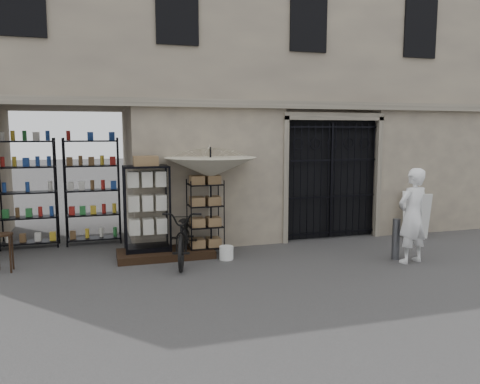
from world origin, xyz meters
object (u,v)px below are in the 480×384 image
object	(u,v)px
display_cabinet	(147,213)
shopkeeper	(410,262)
wire_rack	(205,218)
market_umbrella	(211,162)
steel_bollard	(396,239)
white_bucket	(226,253)
wooden_stool	(4,252)
bicycle	(185,262)
easel_sign	(416,215)

from	to	relation	value
display_cabinet	shopkeeper	distance (m)	5.51
shopkeeper	display_cabinet	bearing A→B (deg)	-32.88
display_cabinet	wire_rack	world-z (taller)	display_cabinet
market_umbrella	steel_bollard	xyz separation A→B (m)	(3.58, -1.50, -1.57)
white_bucket	wooden_stool	size ratio (longest dim) A/B	0.39
bicycle	shopkeeper	xyz separation A→B (m)	(4.38, -1.37, 0.00)
display_cabinet	wire_rack	xyz separation A→B (m)	(1.23, -0.08, -0.16)
wire_rack	steel_bollard	distance (m)	4.02
bicycle	steel_bollard	bearing A→B (deg)	-0.27
display_cabinet	market_umbrella	distance (m)	1.71
white_bucket	wooden_stool	xyz separation A→B (m)	(-4.24, 0.38, 0.25)
display_cabinet	wire_rack	bearing A→B (deg)	18.02
steel_bollard	wooden_stool	bearing A→B (deg)	169.82
wooden_stool	steel_bollard	distance (m)	7.74
wooden_stool	white_bucket	bearing A→B (deg)	-5.07
market_umbrella	shopkeeper	bearing A→B (deg)	-25.74
wooden_stool	shopkeeper	xyz separation A→B (m)	(7.77, -1.66, -0.39)
wire_rack	steel_bollard	world-z (taller)	wire_rack
market_umbrella	steel_bollard	world-z (taller)	market_umbrella
bicycle	wire_rack	bearing A→B (deg)	55.77
wire_rack	easel_sign	world-z (taller)	wire_rack
market_umbrella	white_bucket	world-z (taller)	market_umbrella
steel_bollard	display_cabinet	bearing A→B (deg)	161.58
wire_rack	shopkeeper	bearing A→B (deg)	-44.15
white_bucket	shopkeeper	bearing A→B (deg)	-20.07
display_cabinet	white_bucket	distance (m)	1.86
display_cabinet	shopkeeper	bearing A→B (deg)	0.89
bicycle	market_umbrella	bearing A→B (deg)	47.11
wire_rack	bicycle	size ratio (longest dim) A/B	0.76
market_umbrella	easel_sign	xyz separation A→B (m)	(5.19, -0.01, -1.41)
steel_bollard	shopkeeper	distance (m)	0.54
display_cabinet	bicycle	bearing A→B (deg)	-17.72
display_cabinet	wooden_stool	xyz separation A→B (m)	(-2.70, -0.27, -0.57)
market_umbrella	easel_sign	bearing A→B (deg)	-0.15
easel_sign	wire_rack	bearing A→B (deg)	-160.64
steel_bollard	wire_rack	bearing A→B (deg)	157.11
bicycle	steel_bollard	distance (m)	4.39
display_cabinet	easel_sign	world-z (taller)	display_cabinet
white_bucket	bicycle	xyz separation A→B (m)	(-0.86, 0.08, -0.14)
white_bucket	easel_sign	bearing A→B (deg)	5.66
bicycle	easel_sign	size ratio (longest dim) A/B	1.86
bicycle	wooden_stool	xyz separation A→B (m)	(-3.39, 0.30, 0.39)
white_bucket	easel_sign	distance (m)	5.04
bicycle	easel_sign	world-z (taller)	easel_sign
market_umbrella	shopkeeper	distance (m)	4.59
market_umbrella	shopkeeper	xyz separation A→B (m)	(3.73, -1.80, -2.00)
display_cabinet	shopkeeper	world-z (taller)	display_cabinet
display_cabinet	wooden_stool	bearing A→B (deg)	-152.47
wire_rack	wooden_stool	size ratio (longest dim) A/B	2.19
shopkeeper	white_bucket	bearing A→B (deg)	-32.05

